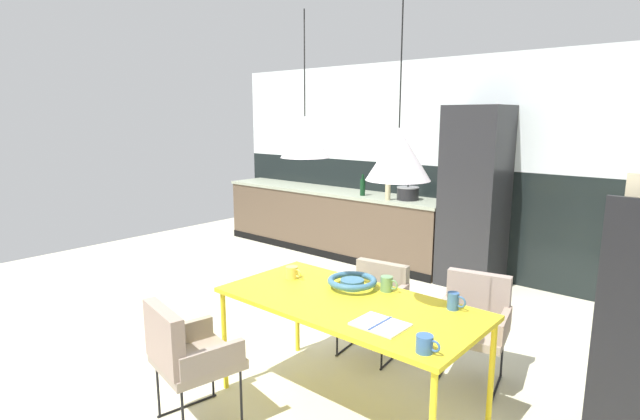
{
  "coord_description": "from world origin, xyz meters",
  "views": [
    {
      "loc": [
        2.93,
        -2.77,
        1.92
      ],
      "look_at": [
        -0.09,
        0.74,
        1.03
      ],
      "focal_mm": 27.49,
      "sensor_mm": 36.0,
      "label": 1
    }
  ],
  "objects": [
    {
      "name": "ground_plane",
      "position": [
        0.0,
        0.0,
        0.0
      ],
      "size": [
        8.72,
        8.72,
        0.0
      ],
      "primitive_type": "plane",
      "color": "beige"
    },
    {
      "name": "back_wall_splashback_dark",
      "position": [
        0.0,
        2.86,
        0.65
      ],
      "size": [
        6.71,
        0.12,
        1.31
      ],
      "primitive_type": "cube",
      "color": "black",
      "rests_on": "ground"
    },
    {
      "name": "back_wall_panel_upper",
      "position": [
        0.0,
        2.86,
        1.96
      ],
      "size": [
        6.71,
        0.12,
        1.31
      ],
      "primitive_type": "cube",
      "color": "silver",
      "rests_on": "back_wall_splashback_dark"
    },
    {
      "name": "kitchen_counter",
      "position": [
        -1.43,
        2.5,
        0.45
      ],
      "size": [
        3.59,
        0.63,
        0.9
      ],
      "color": "brown",
      "rests_on": "ground"
    },
    {
      "name": "refrigerator_column",
      "position": [
        0.69,
        2.5,
        1.02
      ],
      "size": [
        0.63,
        0.6,
        2.04
      ],
      "primitive_type": "cube",
      "color": "#232326",
      "rests_on": "ground"
    },
    {
      "name": "dining_table",
      "position": [
        1.13,
        -0.4,
        0.71
      ],
      "size": [
        1.7,
        0.83,
        0.76
      ],
      "color": "yellow",
      "rests_on": "ground"
    },
    {
      "name": "armchair_far_side",
      "position": [
        1.59,
        0.51,
        0.49
      ],
      "size": [
        0.56,
        0.56,
        0.78
      ],
      "rotation": [
        0.0,
        0.0,
        3.35
      ],
      "color": "gray",
      "rests_on": "ground"
    },
    {
      "name": "armchair_by_stool",
      "position": [
        0.49,
        -1.21,
        0.52
      ],
      "size": [
        0.56,
        0.55,
        0.81
      ],
      "rotation": [
        0.0,
        0.0,
        -0.19
      ],
      "color": "gray",
      "rests_on": "ground"
    },
    {
      "name": "armchair_near_window",
      "position": [
        0.79,
        0.4,
        0.49
      ],
      "size": [
        0.54,
        0.53,
        0.73
      ],
      "rotation": [
        0.0,
        0.0,
        3.27
      ],
      "color": "gray",
      "rests_on": "ground"
    },
    {
      "name": "fruit_bowl",
      "position": [
        1.01,
        -0.2,
        0.8
      ],
      "size": [
        0.34,
        0.34,
        0.07
      ],
      "color": "#33607F",
      "rests_on": "dining_table"
    },
    {
      "name": "open_book",
      "position": [
        1.5,
        -0.59,
        0.76
      ],
      "size": [
        0.29,
        0.23,
        0.02
      ],
      "color": "white",
      "rests_on": "dining_table"
    },
    {
      "name": "mug_wide_latte",
      "position": [
        1.85,
        -0.71,
        0.8
      ],
      "size": [
        0.13,
        0.09,
        0.09
      ],
      "color": "#335B93",
      "rests_on": "dining_table"
    },
    {
      "name": "mug_dark_espresso",
      "position": [
        0.55,
        -0.32,
        0.8
      ],
      "size": [
        0.13,
        0.09,
        0.09
      ],
      "color": "gold",
      "rests_on": "dining_table"
    },
    {
      "name": "mug_white_ceramic",
      "position": [
        1.22,
        -0.09,
        0.81
      ],
      "size": [
        0.13,
        0.08,
        0.1
      ],
      "color": "#5B8456",
      "rests_on": "dining_table"
    },
    {
      "name": "mug_short_terracotta",
      "position": [
        1.71,
        -0.1,
        0.81
      ],
      "size": [
        0.12,
        0.07,
        0.11
      ],
      "color": "#335B93",
      "rests_on": "dining_table"
    },
    {
      "name": "cooking_pot",
      "position": [
        -0.15,
        2.47,
        0.98
      ],
      "size": [
        0.27,
        0.27,
        0.19
      ],
      "color": "black",
      "rests_on": "kitchen_counter"
    },
    {
      "name": "bottle_oil_tall",
      "position": [
        -0.77,
        2.38,
        1.02
      ],
      "size": [
        0.07,
        0.07,
        0.28
      ],
      "color": "#0F3319",
      "rests_on": "kitchen_counter"
    },
    {
      "name": "bottle_vinegar_dark",
      "position": [
        -0.32,
        2.28,
        1.01
      ],
      "size": [
        0.07,
        0.07,
        0.28
      ],
      "color": "tan",
      "rests_on": "kitchen_counter"
    },
    {
      "name": "open_shelf_unit",
      "position": [
        2.59,
        0.39,
        0.83
      ],
      "size": [
        0.3,
        0.8,
        1.64
      ],
      "rotation": [
        0.0,
        0.0,
        -1.57
      ],
      "color": "black",
      "rests_on": "ground"
    },
    {
      "name": "pendant_lamp_over_table_near",
      "position": [
        0.79,
        -0.43,
        1.79
      ],
      "size": [
        0.32,
        0.32,
        0.91
      ],
      "color": "black"
    },
    {
      "name": "pendant_lamp_over_table_far",
      "position": [
        1.47,
        -0.4,
        1.71
      ],
      "size": [
        0.37,
        0.37,
        1.0
      ],
      "color": "black"
    }
  ]
}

